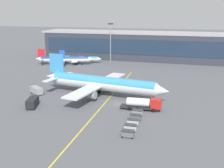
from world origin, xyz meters
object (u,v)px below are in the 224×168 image
at_px(fuel_tanker, 144,104).
at_px(baggage_cart_1, 131,127).
at_px(baggage_cart_3, 135,117).
at_px(lavatory_truck, 32,102).
at_px(commuter_jet_near, 79,59).
at_px(commuter_jet_far, 64,59).
at_px(crew_van, 37,90).
at_px(baggage_cart_2, 133,122).
at_px(baggage_cart_4, 138,112).
at_px(main_airliner, 102,83).
at_px(baggage_cart_0, 128,133).

relative_size(fuel_tanker, baggage_cart_1, 4.03).
bearing_deg(baggage_cart_3, lavatory_truck, 178.05).
height_order(baggage_cart_3, commuter_jet_near, commuter_jet_near).
bearing_deg(lavatory_truck, baggage_cart_1, -14.18).
distance_m(baggage_cart_3, commuter_jet_far, 77.00).
distance_m(commuter_jet_far, commuter_jet_near, 8.85).
bearing_deg(crew_van, baggage_cart_2, -23.88).
height_order(lavatory_truck, baggage_cart_4, lavatory_truck).
height_order(main_airliner, commuter_jet_near, main_airliner).
relative_size(crew_van, baggage_cart_1, 1.97).
height_order(crew_van, baggage_cart_3, crew_van).
xyz_separation_m(baggage_cart_2, baggage_cart_3, (-0.15, 3.20, 0.00)).
xyz_separation_m(baggage_cart_3, baggage_cart_4, (-0.15, 3.20, 0.00)).
bearing_deg(crew_van, commuter_jet_far, 106.09).
bearing_deg(baggage_cart_1, commuter_jet_far, 126.15).
bearing_deg(commuter_jet_near, baggage_cart_3, -57.14).
distance_m(baggage_cart_1, baggage_cart_4, 9.60).
bearing_deg(baggage_cart_4, lavatory_truck, -175.60).
bearing_deg(baggage_cart_2, lavatory_truck, 171.81).
bearing_deg(baggage_cart_2, fuel_tanker, 87.69).
distance_m(lavatory_truck, baggage_cart_4, 28.84).
relative_size(fuel_tanker, commuter_jet_near, 0.48).
relative_size(baggage_cart_2, commuter_jet_far, 0.10).
relative_size(main_airliner, baggage_cart_2, 15.54).
bearing_deg(main_airliner, baggage_cart_4, -43.94).
xyz_separation_m(baggage_cart_0, baggage_cart_1, (-0.15, 3.20, 0.00)).
bearing_deg(baggage_cart_1, lavatory_truck, 165.82).
relative_size(main_airliner, commuter_jet_far, 1.51).
relative_size(baggage_cart_0, baggage_cart_4, 1.00).
distance_m(fuel_tanker, baggage_cart_2, 10.80).
distance_m(baggage_cart_1, commuter_jet_far, 82.26).
xyz_separation_m(main_airliner, baggage_cart_2, (14.41, -19.99, -3.15)).
xyz_separation_m(crew_van, baggage_cart_1, (34.69, -18.49, -0.53)).
bearing_deg(fuel_tanker, baggage_cart_2, -92.31).
height_order(baggage_cart_4, commuter_jet_far, commuter_jet_far).
distance_m(fuel_tanker, baggage_cart_4, 4.52).
xyz_separation_m(main_airliner, commuter_jet_near, (-29.36, 50.74, -1.85)).
bearing_deg(lavatory_truck, baggage_cart_4, 4.40).
bearing_deg(fuel_tanker, commuter_jet_far, 132.93).
bearing_deg(lavatory_truck, crew_van, 116.31).
relative_size(crew_van, baggage_cart_2, 1.97).
xyz_separation_m(baggage_cart_0, commuter_jet_near, (-44.07, 77.13, 1.30)).
bearing_deg(fuel_tanker, baggage_cart_3, -94.40).
xyz_separation_m(crew_van, commuter_jet_near, (-9.23, 55.44, 0.77)).
bearing_deg(lavatory_truck, main_airliner, 47.21).
bearing_deg(baggage_cart_4, commuter_jet_far, 130.23).
height_order(baggage_cart_1, baggage_cart_4, same).
relative_size(lavatory_truck, baggage_cart_2, 2.29).
bearing_deg(lavatory_truck, fuel_tanker, 12.56).
bearing_deg(fuel_tanker, baggage_cart_0, -90.45).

